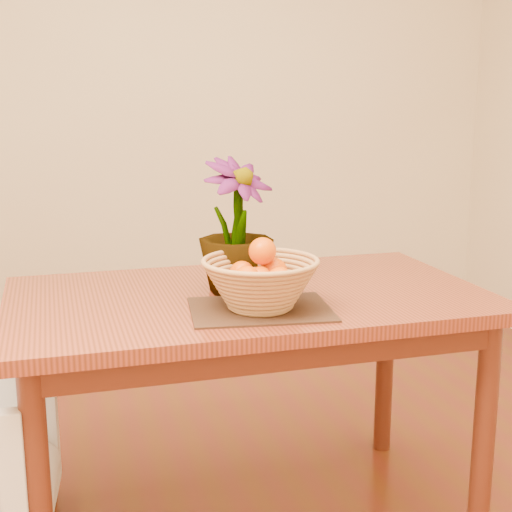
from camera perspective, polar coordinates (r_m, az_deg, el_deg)
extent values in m
cube|color=#F9E8BD|center=(3.95, -8.45, 12.84)|extent=(4.00, 0.02, 2.70)
cube|color=maroon|center=(2.12, -0.60, -3.47)|extent=(1.40, 0.80, 0.04)
cube|color=#471D10|center=(2.14, -0.60, -5.02)|extent=(1.28, 0.68, 0.08)
cylinder|color=#471D10|center=(1.90, -16.99, -18.30)|extent=(0.06, 0.06, 0.71)
cylinder|color=#471D10|center=(2.23, 17.77, -13.56)|extent=(0.06, 0.06, 0.71)
cylinder|color=#471D10|center=(2.48, -16.89, -10.84)|extent=(0.06, 0.06, 0.71)
cylinder|color=#471D10|center=(2.74, 10.28, -8.22)|extent=(0.06, 0.06, 0.71)
cube|color=#332012|center=(1.94, 0.36, -4.29)|extent=(0.41, 0.33, 0.01)
cylinder|color=tan|center=(1.94, 0.36, -4.10)|extent=(0.16, 0.16, 0.01)
sphere|color=#DB4903|center=(1.92, 0.36, -1.76)|extent=(0.06, 0.06, 0.06)
sphere|color=#DB4903|center=(1.96, 1.41, -1.21)|extent=(0.08, 0.08, 0.08)
sphere|color=#DB4903|center=(1.95, -1.13, -1.40)|extent=(0.07, 0.07, 0.07)
sphere|color=#DB4903|center=(1.87, -0.75, -1.94)|extent=(0.08, 0.08, 0.08)
sphere|color=#DB4903|center=(1.88, 1.91, -1.93)|extent=(0.07, 0.07, 0.07)
sphere|color=#DB4903|center=(1.93, 0.52, 0.39)|extent=(0.08, 0.08, 0.08)
imported|color=#194E16|center=(2.09, -1.60, 2.43)|extent=(0.30, 0.30, 0.40)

